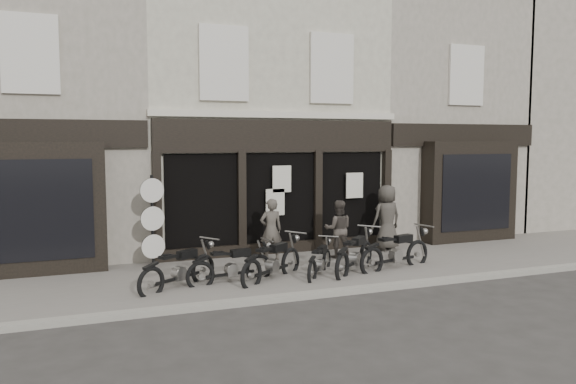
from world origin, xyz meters
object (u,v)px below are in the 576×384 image
object	(u,v)px
motorcycle_5	(396,255)
advert_sign_post	(153,226)
motorcycle_3	(320,264)
man_right	(387,217)
motorcycle_0	(179,273)
motorcycle_1	(232,269)
motorcycle_4	(355,258)
man_left	(271,230)
motorcycle_2	(273,265)
man_centre	(338,229)

from	to	relation	value
motorcycle_5	advert_sign_post	size ratio (longest dim) A/B	0.94
motorcycle_3	motorcycle_5	bearing A→B (deg)	-53.47
motorcycle_3	man_right	distance (m)	3.75
advert_sign_post	motorcycle_0	bearing A→B (deg)	-91.90
motorcycle_0	advert_sign_post	bearing A→B (deg)	66.02
motorcycle_1	motorcycle_5	bearing A→B (deg)	-11.84
motorcycle_1	advert_sign_post	xyz separation A→B (m)	(-1.50, 1.88, 0.80)
motorcycle_4	man_left	distance (m)	2.45
advert_sign_post	motorcycle_2	bearing A→B (deg)	-49.47
motorcycle_3	man_centre	xyz separation A→B (m)	(1.25, 1.57, 0.55)
motorcycle_1	man_right	bearing A→B (deg)	10.98
motorcycle_1	motorcycle_3	bearing A→B (deg)	-11.30
motorcycle_0	man_left	size ratio (longest dim) A/B	1.19
motorcycle_2	motorcycle_5	distance (m)	3.28
motorcycle_3	man_left	size ratio (longest dim) A/B	0.97
motorcycle_1	advert_sign_post	size ratio (longest dim) A/B	0.86
motorcycle_3	advert_sign_post	world-z (taller)	advert_sign_post
motorcycle_5	man_right	size ratio (longest dim) A/B	1.22
motorcycle_4	man_centre	distance (m)	1.66
motorcycle_0	motorcycle_2	bearing A→B (deg)	-35.04
man_right	motorcycle_2	bearing A→B (deg)	18.44
motorcycle_2	motorcycle_3	world-z (taller)	motorcycle_2
man_left	advert_sign_post	bearing A→B (deg)	0.37
motorcycle_3	motorcycle_1	bearing A→B (deg)	127.62
motorcycle_0	motorcycle_3	bearing A→B (deg)	-34.35
man_left	advert_sign_post	distance (m)	3.09
motorcycle_1	advert_sign_post	distance (m)	2.54
motorcycle_2	motorcycle_4	distance (m)	2.16
man_left	motorcycle_2	bearing A→B (deg)	74.41
motorcycle_4	man_centre	bearing A→B (deg)	37.89
motorcycle_1	man_left	size ratio (longest dim) A/B	1.27
motorcycle_0	advert_sign_post	distance (m)	2.06
motorcycle_5	man_right	distance (m)	2.44
motorcycle_0	man_right	world-z (taller)	man_right
motorcycle_5	motorcycle_1	bearing A→B (deg)	163.36
man_centre	man_left	bearing A→B (deg)	12.34
motorcycle_0	man_right	distance (m)	6.77
motorcycle_2	motorcycle_4	world-z (taller)	motorcycle_4
man_left	advert_sign_post	world-z (taller)	advert_sign_post
motorcycle_5	man_right	bearing A→B (deg)	50.45
motorcycle_0	motorcycle_4	distance (m)	4.33
motorcycle_5	motorcycle_2	bearing A→B (deg)	163.88
motorcycle_1	motorcycle_5	size ratio (longest dim) A/B	0.91
motorcycle_5	advert_sign_post	xyz separation A→B (m)	(-5.75, 2.04, 0.76)
motorcycle_3	motorcycle_4	world-z (taller)	motorcycle_4
motorcycle_3	motorcycle_5	xyz separation A→B (m)	(2.06, -0.10, 0.09)
motorcycle_2	man_left	size ratio (longest dim) A/B	1.19
motorcycle_1	man_centre	distance (m)	3.78
motorcycle_0	motorcycle_2	distance (m)	2.16
motorcycle_0	motorcycle_1	distance (m)	1.19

